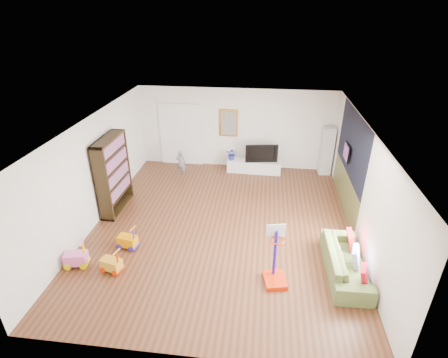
# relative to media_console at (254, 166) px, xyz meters

# --- Properties ---
(floor) EXTENTS (6.50, 7.50, 0.00)m
(floor) POSITION_rel_media_console_xyz_m (-0.66, -3.31, -0.21)
(floor) COLOR brown
(floor) RESTS_ON ground
(ceiling) EXTENTS (6.50, 7.50, 0.00)m
(ceiling) POSITION_rel_media_console_xyz_m (-0.66, -3.31, 2.49)
(ceiling) COLOR white
(ceiling) RESTS_ON ground
(wall_back) EXTENTS (6.50, 0.00, 2.70)m
(wall_back) POSITION_rel_media_console_xyz_m (-0.66, 0.44, 1.14)
(wall_back) COLOR silver
(wall_back) RESTS_ON ground
(wall_front) EXTENTS (6.50, 0.00, 2.70)m
(wall_front) POSITION_rel_media_console_xyz_m (-0.66, -7.06, 1.14)
(wall_front) COLOR white
(wall_front) RESTS_ON ground
(wall_left) EXTENTS (0.00, 7.50, 2.70)m
(wall_left) POSITION_rel_media_console_xyz_m (-3.91, -3.31, 1.14)
(wall_left) COLOR silver
(wall_left) RESTS_ON ground
(wall_right) EXTENTS (0.00, 7.50, 2.70)m
(wall_right) POSITION_rel_media_console_xyz_m (2.59, -3.31, 1.14)
(wall_right) COLOR silver
(wall_right) RESTS_ON ground
(navy_accent) EXTENTS (0.01, 3.20, 1.70)m
(navy_accent) POSITION_rel_media_console_xyz_m (2.57, -1.91, 1.64)
(navy_accent) COLOR black
(navy_accent) RESTS_ON wall_right
(olive_wainscot) EXTENTS (0.01, 3.20, 1.00)m
(olive_wainscot) POSITION_rel_media_console_xyz_m (2.57, -1.91, 0.29)
(olive_wainscot) COLOR brown
(olive_wainscot) RESTS_ON wall_right
(doorway) EXTENTS (1.45, 0.06, 2.10)m
(doorway) POSITION_rel_media_console_xyz_m (-2.56, 0.40, 0.84)
(doorway) COLOR white
(doorway) RESTS_ON ground
(painting_back) EXTENTS (0.62, 0.06, 0.92)m
(painting_back) POSITION_rel_media_console_xyz_m (-0.91, 0.40, 1.34)
(painting_back) COLOR gold
(painting_back) RESTS_ON wall_back
(artwork_right) EXTENTS (0.04, 0.56, 0.46)m
(artwork_right) POSITION_rel_media_console_xyz_m (2.51, -1.71, 1.34)
(artwork_right) COLOR #7F3F8C
(artwork_right) RESTS_ON wall_right
(media_console) EXTENTS (1.79, 0.49, 0.42)m
(media_console) POSITION_rel_media_console_xyz_m (0.00, 0.00, 0.00)
(media_console) COLOR silver
(media_console) RESTS_ON ground
(tall_cabinet) EXTENTS (0.39, 0.39, 1.60)m
(tall_cabinet) POSITION_rel_media_console_xyz_m (2.34, 0.20, 0.59)
(tall_cabinet) COLOR silver
(tall_cabinet) RESTS_ON ground
(bookshelf) EXTENTS (0.38, 1.42, 2.07)m
(bookshelf) POSITION_rel_media_console_xyz_m (-3.66, -2.77, 0.83)
(bookshelf) COLOR black
(bookshelf) RESTS_ON ground
(sofa) EXTENTS (0.81, 1.99, 0.58)m
(sofa) POSITION_rel_media_console_xyz_m (2.13, -4.71, 0.08)
(sofa) COLOR #5A6E35
(sofa) RESTS_ON ground
(basketball_hoop) EXTENTS (0.55, 0.62, 1.29)m
(basketball_hoop) POSITION_rel_media_console_xyz_m (0.67, -5.18, 0.44)
(basketball_hoop) COLOR red
(basketball_hoop) RESTS_ON ground
(ride_on_yellow) EXTENTS (0.48, 0.36, 0.57)m
(ride_on_yellow) POSITION_rel_media_console_xyz_m (-2.78, -5.27, 0.08)
(ride_on_yellow) COLOR gold
(ride_on_yellow) RESTS_ON ground
(ride_on_orange) EXTENTS (0.48, 0.35, 0.58)m
(ride_on_orange) POSITION_rel_media_console_xyz_m (-2.73, -4.45, 0.08)
(ride_on_orange) COLOR orange
(ride_on_orange) RESTS_ON ground
(ride_on_pink) EXTENTS (0.51, 0.37, 0.62)m
(ride_on_pink) POSITION_rel_media_console_xyz_m (-3.60, -5.20, 0.10)
(ride_on_pink) COLOR pink
(ride_on_pink) RESTS_ON ground
(child) EXTENTS (0.32, 0.21, 0.86)m
(child) POSITION_rel_media_console_xyz_m (-2.38, -0.51, 0.22)
(child) COLOR slate
(child) RESTS_ON ground
(tv) EXTENTS (1.07, 0.30, 0.61)m
(tv) POSITION_rel_media_console_xyz_m (0.22, -0.01, 0.51)
(tv) COLOR black
(tv) RESTS_ON media_console
(vase_plant) EXTENTS (0.41, 0.37, 0.41)m
(vase_plant) POSITION_rel_media_console_xyz_m (-0.74, -0.02, 0.41)
(vase_plant) COLOR navy
(vase_plant) RESTS_ON media_console
(pillow_left) EXTENTS (0.19, 0.36, 0.35)m
(pillow_left) POSITION_rel_media_console_xyz_m (2.36, -5.27, 0.25)
(pillow_left) COLOR red
(pillow_left) RESTS_ON sofa
(pillow_center) EXTENTS (0.21, 0.41, 0.40)m
(pillow_center) POSITION_rel_media_console_xyz_m (2.31, -4.73, 0.25)
(pillow_center) COLOR silver
(pillow_center) RESTS_ON sofa
(pillow_right) EXTENTS (0.13, 0.42, 0.41)m
(pillow_right) POSITION_rel_media_console_xyz_m (2.32, -4.16, 0.25)
(pillow_right) COLOR #AF1A20
(pillow_right) RESTS_ON sofa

